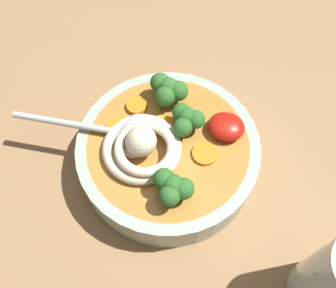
# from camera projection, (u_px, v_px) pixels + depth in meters

# --- Properties ---
(table_slab) EXTENTS (1.22, 1.22, 0.04)m
(table_slab) POSITION_uv_depth(u_px,v_px,m) (175.00, 162.00, 0.50)
(table_slab) COLOR #936D47
(table_slab) RESTS_ON ground
(soup_bowl) EXTENTS (0.22, 0.22, 0.05)m
(soup_bowl) POSITION_uv_depth(u_px,v_px,m) (168.00, 154.00, 0.45)
(soup_bowl) COLOR #9EB2A3
(soup_bowl) RESTS_ON table_slab
(noodle_pile) EXTENTS (0.10, 0.10, 0.04)m
(noodle_pile) POSITION_uv_depth(u_px,v_px,m) (143.00, 147.00, 0.41)
(noodle_pile) COLOR beige
(noodle_pile) RESTS_ON soup_bowl
(soup_spoon) EXTENTS (0.17, 0.06, 0.02)m
(soup_spoon) POSITION_uv_depth(u_px,v_px,m) (124.00, 133.00, 0.43)
(soup_spoon) COLOR #B7B7BC
(soup_spoon) RESTS_ON soup_bowl
(chili_sauce_dollop) EXTENTS (0.04, 0.04, 0.02)m
(chili_sauce_dollop) POSITION_uv_depth(u_px,v_px,m) (226.00, 127.00, 0.43)
(chili_sauce_dollop) COLOR #B2190F
(chili_sauce_dollop) RESTS_ON soup_bowl
(broccoli_floret_near_spoon) EXTENTS (0.05, 0.04, 0.04)m
(broccoli_floret_near_spoon) POSITION_uv_depth(u_px,v_px,m) (172.00, 187.00, 0.38)
(broccoli_floret_near_spoon) COLOR #7A9E60
(broccoli_floret_near_spoon) RESTS_ON soup_bowl
(broccoli_floret_rear) EXTENTS (0.05, 0.04, 0.04)m
(broccoli_floret_rear) POSITION_uv_depth(u_px,v_px,m) (168.00, 90.00, 0.44)
(broccoli_floret_rear) COLOR #7A9E60
(broccoli_floret_rear) RESTS_ON soup_bowl
(broccoli_floret_beside_noodles) EXTENTS (0.04, 0.04, 0.03)m
(broccoli_floret_beside_noodles) POSITION_uv_depth(u_px,v_px,m) (186.00, 118.00, 0.42)
(broccoli_floret_beside_noodles) COLOR #7A9E60
(broccoli_floret_beside_noodles) RESTS_ON soup_bowl
(carrot_slice_far) EXTENTS (0.03, 0.03, 0.01)m
(carrot_slice_far) POSITION_uv_depth(u_px,v_px,m) (162.00, 126.00, 0.44)
(carrot_slice_far) COLOR orange
(carrot_slice_far) RESTS_ON soup_bowl
(carrot_slice_beside_chili) EXTENTS (0.03, 0.03, 0.00)m
(carrot_slice_beside_chili) POSITION_uv_depth(u_px,v_px,m) (205.00, 154.00, 0.42)
(carrot_slice_beside_chili) COLOR orange
(carrot_slice_beside_chili) RESTS_ON soup_bowl
(carrot_slice_center) EXTENTS (0.03, 0.03, 0.01)m
(carrot_slice_center) POSITION_uv_depth(u_px,v_px,m) (137.00, 106.00, 0.45)
(carrot_slice_center) COLOR orange
(carrot_slice_center) RESTS_ON soup_bowl
(carrot_slice_front) EXTENTS (0.03, 0.03, 0.01)m
(carrot_slice_front) POSITION_uv_depth(u_px,v_px,m) (118.00, 127.00, 0.44)
(carrot_slice_front) COLOR orange
(carrot_slice_front) RESTS_ON soup_bowl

